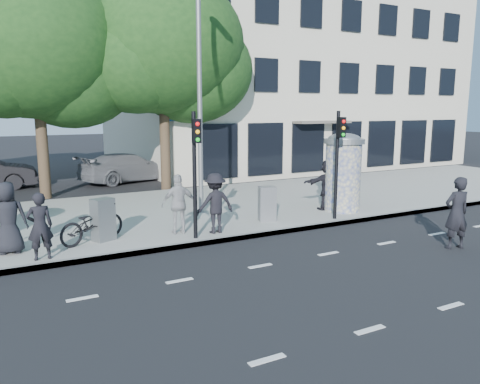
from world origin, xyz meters
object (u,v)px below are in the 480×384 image
ped_a (8,218)px  ad_column_right (343,170)px  traffic_pole_near (195,162)px  ped_b (40,226)px  traffic_pole_far (338,154)px  ped_d (215,203)px  street_lamp (200,71)px  cabinet_left (103,220)px  cabinet_right (267,204)px  car_right (128,167)px  man_road (457,213)px  ped_f (328,184)px  ped_e (179,204)px  bicycle (92,223)px

ped_a → ad_column_right: bearing=-170.2°
traffic_pole_near → ped_b: 4.08m
traffic_pole_far → ped_d: size_ratio=2.00×
traffic_pole_far → street_lamp: size_ratio=0.42×
traffic_pole_near → cabinet_left: (-2.25, 0.99, -1.51)m
ad_column_right → ped_a: 10.32m
ped_b → cabinet_left: size_ratio=1.40×
traffic_pole_far → ped_a: (-9.30, 0.92, -1.20)m
ad_column_right → cabinet_right: size_ratio=2.45×
ad_column_right → car_right: (-4.61, 10.72, -0.83)m
ad_column_right → cabinet_left: bearing=179.4°
traffic_pole_far → man_road: size_ratio=1.79×
ad_column_right → traffic_pole_near: (-5.80, -0.91, 0.69)m
ped_a → ped_f: size_ratio=1.00×
ad_column_right → traffic_pole_far: size_ratio=0.78×
traffic_pole_far → ped_e: traffic_pole_far is taller
ped_f → man_road: size_ratio=0.93×
ad_column_right → cabinet_left: size_ratio=2.33×
street_lamp → ped_d: bearing=-105.2°
ped_d → man_road: 6.41m
ped_d → ped_f: bearing=-168.5°
street_lamp → man_road: 8.68m
traffic_pole_far → ped_e: 5.21m
man_road → ped_b: bearing=-7.4°
traffic_pole_near → cabinet_right: traffic_pole_near is taller
bicycle → cabinet_left: bearing=-112.0°
street_lamp → cabinet_right: bearing=-56.0°
street_lamp → bicycle: size_ratio=4.18×
street_lamp → ped_d: (-0.69, -2.54, -3.79)m
ped_a → ped_f: bearing=-168.2°
cabinet_left → ped_b: bearing=-173.3°
man_road → cabinet_right: size_ratio=1.76×
bicycle → ped_e: bearing=-121.2°
ad_column_right → traffic_pole_far: bearing=-137.8°
ped_a → ped_f: 9.95m
ped_d → cabinet_left: (-2.96, 0.69, -0.28)m
traffic_pole_near → ped_e: traffic_pole_near is taller
ad_column_right → ped_e: (-6.01, -0.18, -0.55)m
ped_a → car_right: size_ratio=0.36×
cabinet_left → traffic_pole_far: bearing=-31.1°
ped_b → street_lamp: bearing=-155.5°
ped_b → car_right: bearing=-117.0°
ped_d → traffic_pole_near: bearing=23.3°
car_right → bicycle: bearing=142.7°
ped_e → car_right: size_ratio=0.34×
man_road → car_right: bearing=-60.0°
ad_column_right → bicycle: (-8.34, 0.07, -0.88)m
street_lamp → car_right: 9.69m
ad_column_right → cabinet_left: (-8.05, 0.08, -0.82)m
ped_f → car_right: 11.22m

